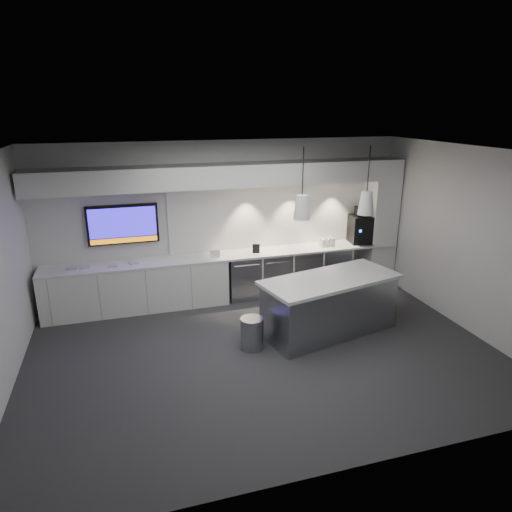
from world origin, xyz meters
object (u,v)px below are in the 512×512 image
object	(u,v)px
wall_tv	(123,224)
coffee_machine	(360,228)
island	(329,305)
bin	(252,333)

from	to	relation	value
wall_tv	coffee_machine	xyz separation A→B (m)	(4.66, -0.25, -0.35)
island	wall_tv	bearing A→B (deg)	132.90
island	coffee_machine	bearing A→B (deg)	37.21
wall_tv	bin	xyz separation A→B (m)	(1.77, -2.26, -1.31)
bin	coffee_machine	bearing A→B (deg)	34.74
wall_tv	coffee_machine	world-z (taller)	wall_tv
wall_tv	coffee_machine	distance (m)	4.68
island	coffee_machine	world-z (taller)	coffee_machine
bin	wall_tv	bearing A→B (deg)	128.05
island	bin	xyz separation A→B (m)	(-1.37, -0.15, -0.23)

